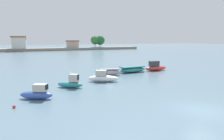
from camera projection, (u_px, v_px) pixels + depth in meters
ground_plane at (203, 111)px, 15.21m from camera, size 400.00×400.00×0.00m
moored_boat_0 at (37, 93)px, 18.20m from camera, size 3.37×2.42×1.51m
moored_boat_1 at (71, 83)px, 22.50m from camera, size 3.24×2.72×1.68m
moored_boat_2 at (103, 78)px, 25.62m from camera, size 4.36×2.91×1.61m
moored_boat_3 at (109, 72)px, 30.16m from camera, size 4.11×1.77×1.08m
moored_boat_4 at (132, 69)px, 33.08m from camera, size 5.56×2.28×1.07m
moored_boat_5 at (155, 67)px, 34.83m from camera, size 4.53×1.52×1.82m
mooring_buoy_0 at (70, 73)px, 31.31m from camera, size 0.34×0.34×0.34m
mooring_buoy_1 at (14, 107)px, 15.84m from camera, size 0.27×0.27×0.27m
distant_shoreline at (59, 46)px, 97.95m from camera, size 91.35×8.17×8.00m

